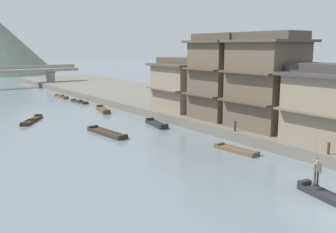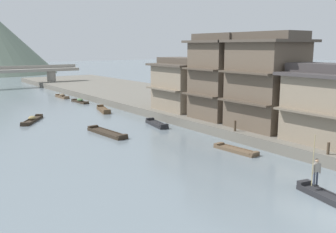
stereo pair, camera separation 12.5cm
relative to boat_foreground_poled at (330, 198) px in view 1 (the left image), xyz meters
The scene contains 17 objects.
riverbank_right 31.78m from the boat_foreground_poled, 63.86° to the left, with size 18.00×110.00×0.92m, color #6B665B.
boat_foreground_poled is the anchor object (origin of this frame).
boatman_person 1.74m from the boat_foreground_poled, 79.17° to the left, with size 0.55×0.35×3.04m.
boat_moored_nearest 43.04m from the boat_foreground_poled, 85.78° to the left, with size 1.20×4.27×0.63m.
boat_moored_second 33.81m from the boat_foreground_poled, 85.52° to the left, with size 2.07×4.80×0.57m.
boat_moored_third 32.88m from the boat_foreground_poled, 102.19° to the left, with size 3.66×4.79×0.66m.
boat_moored_far 10.48m from the boat_foreground_poled, 73.72° to the left, with size 1.34×4.09×0.35m.
boat_midriver_drifting 49.79m from the boat_foreground_poled, 86.71° to the left, with size 1.04×4.06×0.69m.
boat_midriver_upstream 21.73m from the boat_foreground_poled, 97.60° to the left, with size 1.66×5.75×0.45m.
boat_upstream_distant 22.40m from the boat_foreground_poled, 81.52° to the left, with size 1.66×4.20×0.53m.
house_waterfront_nearest 10.85m from the boat_foreground_poled, 31.71° to the left, with size 6.19×7.29×6.14m.
house_waterfront_second 15.82m from the boat_foreground_poled, 54.24° to the left, with size 6.40×6.65×8.74m.
house_waterfront_tall 20.61m from the boat_foreground_poled, 65.54° to the left, with size 5.42×5.70×8.74m.
house_waterfront_narrow 26.60m from the boat_foreground_poled, 69.89° to the left, with size 6.97×6.86×6.14m.
mooring_post_dock_near 6.52m from the boat_foreground_poled, 33.44° to the left, with size 0.20×0.20×0.86m, color #473828.
mooring_post_dock_mid 13.73m from the boat_foreground_poled, 66.98° to the left, with size 0.20×0.20×0.95m, color #473828.
stone_bridge 69.67m from the boat_foreground_poled, 90.83° to the left, with size 29.14×2.40×4.46m.
Camera 1 is at (-17.61, -9.27, 8.37)m, focal length 40.36 mm.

